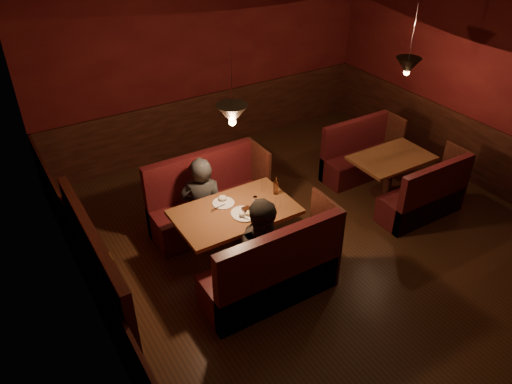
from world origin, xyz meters
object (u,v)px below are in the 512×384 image
main_bench_near (274,277)px  second_bench_far (359,158)px  main_bench_far (208,205)px  second_table (390,167)px  second_bench_near (425,200)px  diner_a (201,189)px  diner_b (266,236)px  main_table (236,222)px

main_bench_near → second_bench_far: main_bench_near is taller
main_bench_far → second_table: (2.71, -0.71, 0.14)m
second_bench_near → diner_a: diner_a is taller
second_table → diner_b: (-2.71, -0.77, 0.32)m
second_bench_near → diner_b: (-2.74, -0.06, 0.51)m
main_table → diner_a: (-0.16, 0.63, 0.19)m
second_table → main_table: bearing=-177.4°
main_bench_far → main_bench_near: same height
main_table → main_bench_far: main_bench_far is taller
main_bench_near → second_bench_near: bearing=5.2°
second_bench_far → diner_b: diner_b is taller
main_bench_near → diner_a: bearing=97.0°
main_table → main_bench_near: bearing=-88.9°
second_bench_far → second_bench_near: bearing=-90.0°
main_bench_far → diner_b: 1.55m
main_bench_far → diner_b: bearing=-90.0°
main_table → second_table: bearing=2.6°
main_bench_near → diner_b: (-0.00, 0.19, 0.46)m
second_table → second_bench_far: second_bench_far is taller
second_table → main_bench_far: bearing=165.3°
second_bench_far → second_bench_near: size_ratio=1.00×
main_table → second_bench_far: bearing=16.8°
main_bench_near → second_table: 2.88m
main_bench_far → second_table: main_bench_far is taller
diner_a → diner_b: diner_b is taller
second_bench_far → diner_a: diner_a is taller
main_table → second_bench_far: 2.89m
main_bench_near → diner_a: (-0.18, 1.46, 0.45)m
second_bench_near → diner_b: size_ratio=0.81×
second_table → second_bench_near: 0.73m
second_bench_far → diner_b: size_ratio=0.81×
main_bench_near → diner_b: size_ratio=1.00×
main_bench_near → diner_a: size_ratio=1.01×
second_bench_near → diner_b: diner_b is taller
main_bench_far → second_table: 2.80m
main_bench_far → second_bench_far: bearing=-0.1°
second_table → diner_a: (-2.89, 0.50, 0.31)m
main_table → second_table: main_table is taller
diner_a → second_table: bearing=-165.1°
main_bench_near → diner_a: diner_a is taller
main_bench_far → second_bench_near: (2.74, -1.42, -0.05)m
main_bench_far → diner_a: (-0.18, -0.21, 0.45)m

